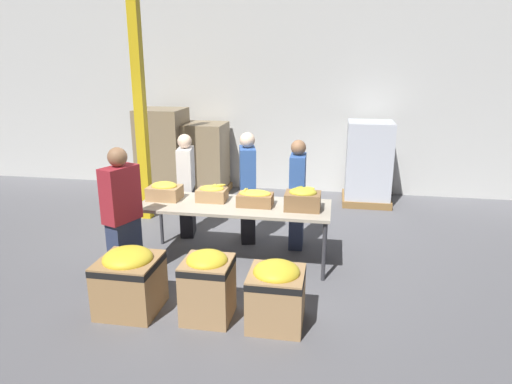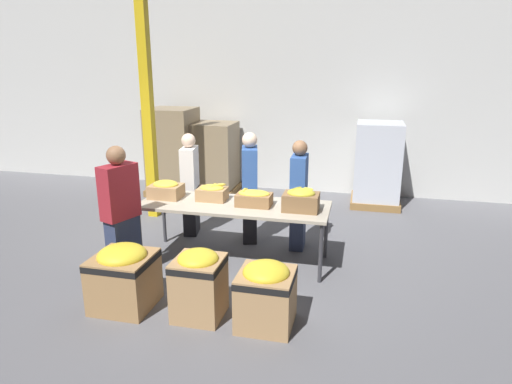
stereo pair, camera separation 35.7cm
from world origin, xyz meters
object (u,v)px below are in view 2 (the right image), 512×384
at_px(sorting_table, 234,208).
at_px(volunteer_2, 250,188).
at_px(volunteer_0, 299,196).
at_px(volunteer_1, 121,215).
at_px(banana_box_3, 301,200).
at_px(pallet_stack_1, 214,159).
at_px(banana_box_2, 254,198).
at_px(pallet_stack_2, 173,152).
at_px(donation_bin_1, 199,282).
at_px(banana_box_0, 166,189).
at_px(donation_bin_0, 124,275).
at_px(volunteer_3, 190,185).
at_px(pallet_stack_0, 378,165).
at_px(banana_box_1, 212,192).
at_px(donation_bin_2, 266,293).
at_px(support_pillar, 147,101).

bearing_deg(sorting_table, volunteer_2, 87.71).
xyz_separation_m(volunteer_0, volunteer_1, (-1.98, -1.48, 0.05)).
height_order(banana_box_3, pallet_stack_1, pallet_stack_1).
height_order(banana_box_2, volunteer_1, volunteer_1).
bearing_deg(banana_box_3, pallet_stack_2, 135.62).
xyz_separation_m(donation_bin_1, pallet_stack_1, (-1.35, 4.60, 0.31)).
distance_m(banana_box_0, volunteer_1, 0.92).
xyz_separation_m(banana_box_2, donation_bin_0, (-1.13, -1.46, -0.54)).
bearing_deg(volunteer_3, banana_box_0, -14.00).
xyz_separation_m(volunteer_0, volunteer_3, (-1.72, 0.18, 0.00)).
height_order(sorting_table, pallet_stack_1, pallet_stack_1).
bearing_deg(pallet_stack_0, volunteer_0, -115.58).
distance_m(banana_box_0, pallet_stack_2, 3.07).
height_order(volunteer_2, pallet_stack_0, volunteer_2).
relative_size(banana_box_0, pallet_stack_0, 0.28).
bearing_deg(donation_bin_1, banana_box_1, 103.12).
bearing_deg(donation_bin_2, volunteer_1, 162.17).
height_order(donation_bin_1, pallet_stack_0, pallet_stack_0).
bearing_deg(banana_box_2, pallet_stack_0, 61.54).
bearing_deg(donation_bin_0, donation_bin_1, -0.00).
xyz_separation_m(sorting_table, volunteer_1, (-1.20, -0.84, 0.08)).
distance_m(banana_box_2, pallet_stack_2, 3.78).
relative_size(donation_bin_2, support_pillar, 0.18).
xyz_separation_m(banana_box_1, donation_bin_1, (0.36, -1.56, -0.52)).
height_order(sorting_table, pallet_stack_2, pallet_stack_2).
bearing_deg(support_pillar, banana_box_2, -34.15).
bearing_deg(donation_bin_0, banana_box_0, 95.48).
relative_size(volunteer_3, support_pillar, 0.40).
bearing_deg(support_pillar, donation_bin_1, -56.65).
xyz_separation_m(donation_bin_1, support_pillar, (-1.94, 2.94, 1.59)).
xyz_separation_m(banana_box_0, donation_bin_1, (1.03, -1.52, -0.53)).
height_order(volunteer_0, donation_bin_1, volunteer_0).
relative_size(banana_box_1, support_pillar, 0.10).
xyz_separation_m(banana_box_2, volunteer_0, (0.50, 0.65, -0.13)).
height_order(volunteer_3, pallet_stack_0, volunteer_3).
relative_size(sorting_table, banana_box_2, 5.52).
relative_size(volunteer_0, donation_bin_2, 2.28).
xyz_separation_m(volunteer_1, donation_bin_1, (1.22, -0.63, -0.44)).
bearing_deg(banana_box_1, volunteer_0, 26.08).
bearing_deg(banana_box_3, volunteer_0, 100.40).
distance_m(banana_box_0, pallet_stack_1, 3.10).
distance_m(banana_box_2, volunteer_0, 0.83).
distance_m(volunteer_1, donation_bin_2, 2.11).
distance_m(banana_box_1, volunteer_1, 1.27).
relative_size(sorting_table, banana_box_1, 6.41).
height_order(donation_bin_1, donation_bin_2, donation_bin_1).
bearing_deg(banana_box_1, banana_box_2, -9.55).
distance_m(sorting_table, banana_box_0, 1.02).
height_order(donation_bin_1, pallet_stack_2, pallet_stack_2).
bearing_deg(donation_bin_2, banana_box_1, 125.03).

